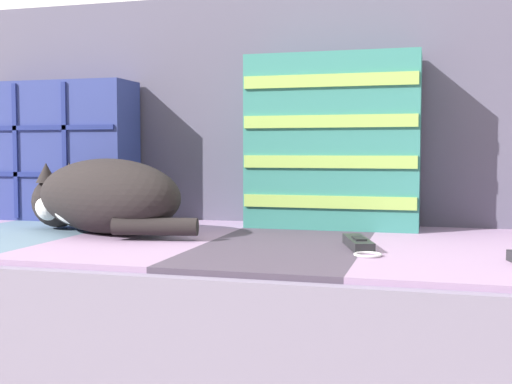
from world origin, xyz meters
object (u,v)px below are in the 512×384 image
object	(u,v)px
throw_pillow_striped	(333,142)
sleeping_cat	(100,197)
couch	(224,332)
throw_pillow_quilted	(55,151)
game_remote_near	(359,244)

from	to	relation	value
throw_pillow_striped	sleeping_cat	size ratio (longest dim) A/B	0.90
couch	throw_pillow_quilted	xyz separation A→B (m)	(-0.54, 0.21, 0.39)
throw_pillow_quilted	sleeping_cat	xyz separation A→B (m)	(0.26, -0.23, -0.10)
couch	game_remote_near	distance (m)	0.39
couch	throw_pillow_quilted	bearing A→B (deg)	159.11
throw_pillow_quilted	couch	bearing A→B (deg)	-20.89
throw_pillow_quilted	throw_pillow_striped	bearing A→B (deg)	-0.04
throw_pillow_quilted	game_remote_near	bearing A→B (deg)	-20.42
throw_pillow_striped	couch	bearing A→B (deg)	-134.57
throw_pillow_striped	game_remote_near	world-z (taller)	throw_pillow_striped
couch	throw_pillow_quilted	world-z (taller)	throw_pillow_quilted
sleeping_cat	game_remote_near	xyz separation A→B (m)	(0.58, -0.08, -0.07)
couch	sleeping_cat	bearing A→B (deg)	-174.09
throw_pillow_striped	game_remote_near	bearing A→B (deg)	-72.71
throw_pillow_striped	sleeping_cat	xyz separation A→B (m)	(-0.48, -0.23, -0.12)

